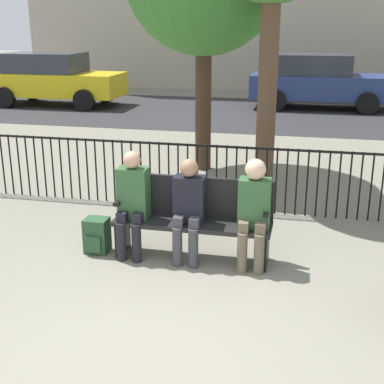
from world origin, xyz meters
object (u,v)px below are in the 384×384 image
Objects in this scene: seated_person_2 at (254,207)px; parked_car_0 at (319,81)px; seated_person_0 at (132,199)px; backpack at (97,236)px; park_bench at (194,215)px; seated_person_1 at (189,205)px; parked_car_1 at (53,78)px.

seated_person_2 is 0.29× the size of parked_car_0.
seated_person_0 is at bearing 179.98° from seated_person_2.
backpack is 0.10× the size of parked_car_0.
parked_car_0 is at bearing 82.90° from park_bench.
seated_person_0 is 1.05× the size of seated_person_1.
backpack is at bearing -102.50° from parked_car_0.
park_bench is 0.72m from seated_person_0.
parked_car_0 is at bearing 7.95° from parked_car_1.
park_bench is at bearing -56.37° from parked_car_1.
backpack is at bearing -179.21° from seated_person_1.
parked_car_1 reaches higher than seated_person_0.
seated_person_1 is 12.28m from parked_car_1.
seated_person_2 is (1.37, -0.00, 0.01)m from seated_person_0.
seated_person_2 reaches higher than seated_person_1.
parked_car_1 is (-6.75, 10.14, 0.35)m from park_bench.
seated_person_1 is at bearing -179.81° from seated_person_2.
seated_person_1 is 0.72m from seated_person_2.
backpack is (-1.10, -0.02, -0.46)m from seated_person_1.
parked_car_1 is at bearing 125.92° from seated_person_2.
seated_person_0 is 11.60m from parked_car_0.
parked_car_0 is (2.53, 11.43, 0.64)m from backpack.
park_bench is at bearing -97.10° from parked_car_0.
park_bench is 12.19m from parked_car_1.
seated_person_2 is (0.72, 0.00, 0.03)m from seated_person_1.
seated_person_0 is at bearing -169.35° from park_bench.
seated_person_0 is at bearing -100.35° from parked_car_0.
seated_person_1 reaches higher than park_bench.
parked_car_0 is 8.23m from parked_car_1.
seated_person_2 is at bearing 0.19° from seated_person_1.
parked_car_0 reaches higher than park_bench.
parked_car_1 reaches higher than backpack.
seated_person_1 is 11.50m from parked_car_0.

